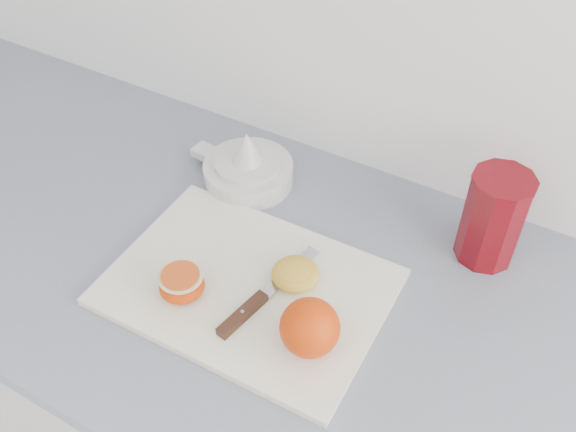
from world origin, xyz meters
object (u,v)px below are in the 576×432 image
Objects in this scene: counter at (294,432)px; half_orange at (182,284)px; citrus_juicer at (247,168)px; red_tumbler at (493,221)px; cutting_board at (248,287)px.

half_orange is at bearing -141.48° from counter.
half_orange is 0.27m from citrus_juicer.
red_tumbler reaches higher than counter.
cutting_board is (-0.06, -0.04, 0.45)m from counter.
cutting_board is 2.02× the size of citrus_juicer.
citrus_juicer reaches higher than counter.
half_orange is at bearing -139.05° from red_tumbler.
counter is at bearing -40.94° from citrus_juicer.
half_orange is at bearing -139.78° from cutting_board.
half_orange reaches higher than cutting_board.
counter is 36.78× the size of half_orange.
citrus_juicer is at bearing 139.06° from counter.
cutting_board is at bearing 40.22° from half_orange.
citrus_juicer reaches higher than half_orange.
red_tumbler reaches higher than citrus_juicer.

